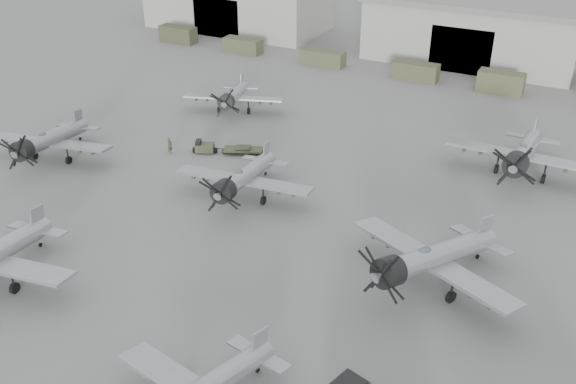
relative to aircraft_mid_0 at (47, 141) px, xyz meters
name	(u,v)px	position (x,y,z in m)	size (l,w,h in m)	color
ground	(250,311)	(28.39, -10.55, -2.26)	(220.00, 220.00, 0.00)	#5A5A58
hangar_left	(238,0)	(-9.61, 51.41, 2.11)	(29.00, 14.80, 8.70)	#97978E
hangar_center	(474,28)	(28.39, 51.41, 2.11)	(29.00, 14.80, 8.70)	#97978E
support_truck_0	(178,34)	(-13.26, 39.45, -1.03)	(5.70, 2.20, 2.45)	#383B26
support_truck_1	(243,45)	(-1.82, 39.45, -1.23)	(5.67, 2.20, 2.05)	#3E442C
support_truck_2	(323,58)	(10.96, 39.45, -1.25)	(6.13, 2.20, 2.03)	#42472E
support_truck_3	(415,71)	(24.09, 39.45, -1.16)	(5.89, 2.20, 2.20)	#44442D
support_truck_4	(501,82)	(34.84, 39.45, -0.95)	(5.51, 2.20, 2.61)	#47492F
aircraft_mid_0	(47,141)	(0.00, 0.00, 0.00)	(12.51, 11.26, 4.97)	gray
aircraft_mid_1	(242,178)	(20.46, 1.95, -0.04)	(12.29, 11.06, 4.89)	gray
aircraft_mid_2	(429,259)	(38.09, -2.70, 0.21)	(13.21, 11.98, 5.42)	gray
aircraft_far_0	(233,96)	(9.23, 18.76, -0.19)	(11.29, 10.18, 4.54)	#9A9CA2
aircraft_far_1	(523,153)	(40.96, 17.23, 0.27)	(13.86, 12.47, 5.57)	#919499
tug_trailer	(219,148)	(13.46, 9.16, -1.76)	(6.63, 3.81, 1.35)	#363D27
ground_crew	(170,146)	(9.19, 6.81, -1.41)	(0.62, 0.41, 1.70)	#393925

